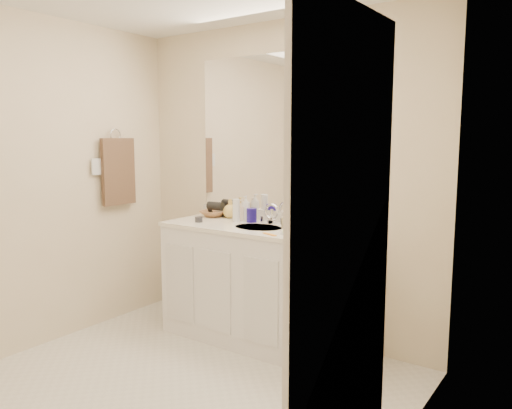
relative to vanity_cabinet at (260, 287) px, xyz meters
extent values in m
cube|color=silver|center=(0.00, -1.02, -0.42)|extent=(2.60, 2.60, 0.00)
cube|color=beige|center=(0.00, 0.28, 0.77)|extent=(2.60, 0.02, 2.40)
cube|color=beige|center=(-1.30, -1.02, 0.77)|extent=(0.02, 2.60, 2.40)
cube|color=beige|center=(1.30, -1.02, 0.77)|extent=(0.02, 2.60, 2.40)
cube|color=white|center=(0.00, 0.00, 0.00)|extent=(1.50, 0.55, 0.85)
cube|color=white|center=(0.00, 0.00, 0.44)|extent=(1.52, 0.57, 0.03)
cube|color=silver|center=(0.00, 0.26, 0.50)|extent=(1.52, 0.03, 0.08)
cylinder|color=beige|center=(0.00, -0.02, 0.44)|extent=(0.37, 0.37, 0.02)
cylinder|color=silver|center=(0.00, 0.16, 0.51)|extent=(0.02, 0.02, 0.11)
cube|color=white|center=(0.00, 0.27, 1.14)|extent=(1.48, 0.01, 1.20)
cylinder|color=navy|center=(-0.16, 0.13, 0.51)|extent=(0.10, 0.10, 0.11)
cylinder|color=beige|center=(0.19, 0.06, 0.50)|extent=(0.07, 0.07, 0.08)
cylinder|color=#E83D6D|center=(0.20, 0.06, 0.60)|extent=(0.02, 0.04, 0.21)
cylinder|color=#0C6B94|center=(0.40, 0.02, 0.55)|extent=(0.10, 0.10, 0.19)
cube|color=silver|center=(0.34, -0.14, 0.46)|extent=(0.12, 0.11, 0.01)
cube|color=#87D233|center=(0.34, -0.14, 0.48)|extent=(0.08, 0.06, 0.03)
cube|color=orange|center=(0.22, -0.21, 0.46)|extent=(0.13, 0.07, 0.01)
cylinder|color=#313137|center=(-0.50, -0.11, 0.48)|extent=(0.06, 0.06, 0.04)
cylinder|color=white|center=(-0.27, 0.07, 0.54)|extent=(0.07, 0.07, 0.18)
imported|color=white|center=(-0.27, 0.20, 0.55)|extent=(0.09, 0.09, 0.19)
imported|color=beige|center=(-0.31, 0.19, 0.54)|extent=(0.08, 0.08, 0.16)
imported|color=#E7C059|center=(-0.43, 0.20, 0.53)|extent=(0.15, 0.15, 0.15)
imported|color=#98643D|center=(-0.58, 0.17, 0.48)|extent=(0.22, 0.22, 0.05)
cylinder|color=black|center=(-0.56, 0.17, 0.54)|extent=(0.14, 0.08, 0.07)
torus|color=silver|center=(-1.27, -0.25, 1.12)|extent=(0.01, 0.11, 0.11)
cube|color=#36271D|center=(-1.25, -0.25, 0.82)|extent=(0.04, 0.32, 0.55)
cube|color=silver|center=(-1.27, -0.45, 0.88)|extent=(0.01, 0.08, 0.13)
cube|color=white|center=(1.29, -1.32, 0.57)|extent=(0.02, 0.82, 2.00)
camera|label=1|loc=(2.04, -2.97, 1.11)|focal=35.00mm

